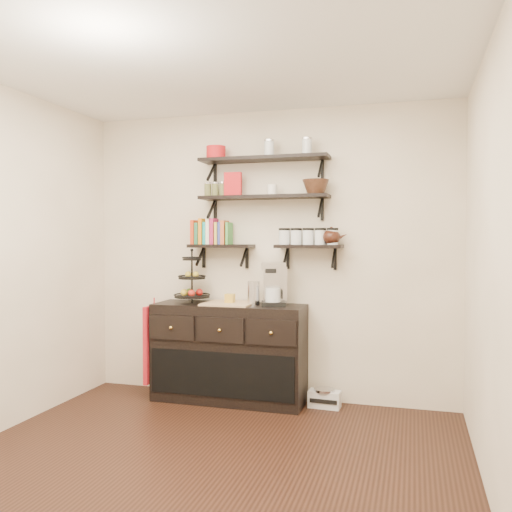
% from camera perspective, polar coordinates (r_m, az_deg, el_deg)
% --- Properties ---
extents(floor, '(3.50, 3.50, 0.00)m').
position_cam_1_polar(floor, '(3.77, -6.24, -21.78)').
color(floor, black).
rests_on(floor, ground).
extents(ceiling, '(3.50, 3.50, 0.02)m').
position_cam_1_polar(ceiling, '(3.64, -6.41, 20.92)').
color(ceiling, white).
rests_on(ceiling, back_wall).
extents(back_wall, '(3.50, 0.02, 2.70)m').
position_cam_1_polar(back_wall, '(5.11, 1.23, 0.11)').
color(back_wall, white).
rests_on(back_wall, ground).
extents(right_wall, '(0.02, 3.50, 2.70)m').
position_cam_1_polar(right_wall, '(3.21, 23.85, -1.17)').
color(right_wall, white).
rests_on(right_wall, ground).
extents(shelf_top, '(1.20, 0.27, 0.23)m').
position_cam_1_polar(shelf_top, '(5.03, 0.84, 10.15)').
color(shelf_top, black).
rests_on(shelf_top, back_wall).
extents(shelf_mid, '(1.20, 0.27, 0.23)m').
position_cam_1_polar(shelf_mid, '(4.99, 0.84, 6.17)').
color(shelf_mid, black).
rests_on(shelf_mid, back_wall).
extents(shelf_low_left, '(0.60, 0.25, 0.23)m').
position_cam_1_polar(shelf_low_left, '(5.12, -3.66, 0.99)').
color(shelf_low_left, black).
rests_on(shelf_low_left, back_wall).
extents(shelf_low_right, '(0.60, 0.25, 0.23)m').
position_cam_1_polar(shelf_low_right, '(4.90, 5.62, 0.93)').
color(shelf_low_right, black).
rests_on(shelf_low_right, back_wall).
extents(cookbooks, '(0.36, 0.15, 0.26)m').
position_cam_1_polar(cookbooks, '(5.15, -4.59, 2.51)').
color(cookbooks, red).
rests_on(cookbooks, shelf_low_left).
extents(glass_canisters, '(0.54, 0.10, 0.13)m').
position_cam_1_polar(glass_canisters, '(4.90, 5.51, 1.95)').
color(glass_canisters, silver).
rests_on(glass_canisters, shelf_low_right).
extents(sideboard, '(1.40, 0.50, 0.92)m').
position_cam_1_polar(sideboard, '(5.08, -2.85, -10.10)').
color(sideboard, black).
rests_on(sideboard, floor).
extents(fruit_stand, '(0.33, 0.33, 0.49)m').
position_cam_1_polar(fruit_stand, '(5.13, -6.71, -3.05)').
color(fruit_stand, black).
rests_on(fruit_stand, sideboard).
extents(candle, '(0.08, 0.08, 0.08)m').
position_cam_1_polar(candle, '(5.00, -2.77, -4.46)').
color(candle, '#BB902B').
rests_on(candle, sideboard).
extents(coffee_maker, '(0.26, 0.26, 0.39)m').
position_cam_1_polar(coffee_maker, '(4.89, 1.93, -3.05)').
color(coffee_maker, black).
rests_on(coffee_maker, sideboard).
extents(thermal_carafe, '(0.11, 0.11, 0.22)m').
position_cam_1_polar(thermal_carafe, '(4.90, -0.26, -3.95)').
color(thermal_carafe, silver).
rests_on(thermal_carafe, sideboard).
extents(apron, '(0.04, 0.31, 0.72)m').
position_cam_1_polar(apron, '(5.26, -10.84, -9.02)').
color(apron, maroon).
rests_on(apron, sideboard).
extents(radio, '(0.29, 0.20, 0.17)m').
position_cam_1_polar(radio, '(5.02, 7.23, -14.62)').
color(radio, silver).
rests_on(radio, floor).
extents(recipe_box, '(0.16, 0.07, 0.22)m').
position_cam_1_polar(recipe_box, '(5.09, -2.44, 7.55)').
color(recipe_box, red).
rests_on(recipe_box, shelf_mid).
extents(walnut_bowl, '(0.24, 0.24, 0.13)m').
position_cam_1_polar(walnut_bowl, '(4.89, 6.30, 7.23)').
color(walnut_bowl, black).
rests_on(walnut_bowl, shelf_mid).
extents(ramekins, '(0.09, 0.09, 0.10)m').
position_cam_1_polar(ramekins, '(4.97, 1.72, 6.96)').
color(ramekins, white).
rests_on(ramekins, shelf_mid).
extents(teapot, '(0.23, 0.19, 0.16)m').
position_cam_1_polar(teapot, '(4.86, 7.94, 2.13)').
color(teapot, '#32170F').
rests_on(teapot, shelf_low_right).
extents(red_pot, '(0.18, 0.18, 0.12)m').
position_cam_1_polar(red_pot, '(5.18, -4.24, 10.79)').
color(red_pot, red).
rests_on(red_pot, shelf_top).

